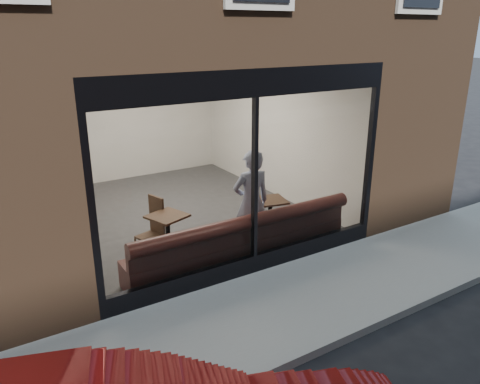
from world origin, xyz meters
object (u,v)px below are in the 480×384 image
person (251,202)px  cafe_table_right (270,200)px  cafe_table_left (167,216)px  cafe_chair_left (150,237)px  banquette (241,250)px

person → cafe_table_right: (0.62, 0.30, -0.18)m
cafe_table_left → cafe_chair_left: size_ratio=1.52×
cafe_table_left → cafe_chair_left: cafe_table_left is taller
person → cafe_table_left: person is taller
banquette → person: 0.82m
cafe_table_left → cafe_table_right: size_ratio=1.04×
cafe_chair_left → cafe_table_left: bearing=96.4°
banquette → cafe_table_left: 1.36m
cafe_table_left → cafe_table_right: same height
cafe_chair_left → banquette: bearing=114.6°
banquette → person: size_ratio=2.18×
cafe_table_left → cafe_chair_left: (-0.18, 0.43, -0.50)m
cafe_table_right → banquette: bearing=-151.0°
cafe_table_right → person: bearing=-154.2°
person → cafe_table_right: person is taller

